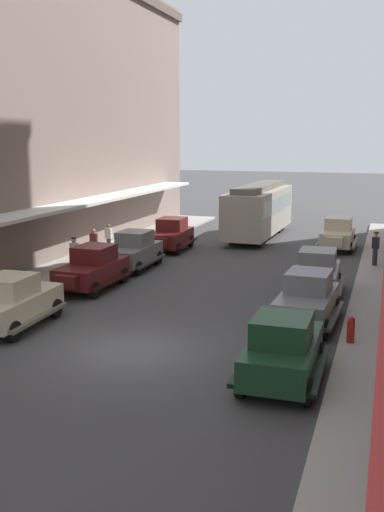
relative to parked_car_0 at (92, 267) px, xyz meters
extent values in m
plane|color=#424244|center=(4.65, -6.47, -0.94)|extent=(200.00, 200.00, 0.00)
cube|color=#591919|center=(0.00, -0.03, -0.20)|extent=(1.74, 3.92, 0.80)
cube|color=#591919|center=(0.00, 0.22, 0.55)|extent=(1.46, 1.72, 0.70)
cube|color=#8C9EA8|center=(0.00, 0.22, 0.55)|extent=(1.39, 1.68, 0.42)
cube|color=#591919|center=(-0.02, -2.16, -0.15)|extent=(0.94, 0.37, 0.52)
cube|color=black|center=(0.95, -0.04, -0.52)|extent=(0.28, 3.51, 0.12)
cube|color=black|center=(-0.95, -0.02, -0.52)|extent=(0.28, 3.51, 0.12)
cylinder|color=black|center=(0.79, -1.41, -0.60)|extent=(0.23, 0.68, 0.68)
cylinder|color=black|center=(-0.82, -1.39, -0.60)|extent=(0.23, 0.68, 0.68)
cylinder|color=black|center=(0.82, 1.32, -0.60)|extent=(0.23, 0.68, 0.68)
cylinder|color=black|center=(-0.79, 1.34, -0.60)|extent=(0.23, 0.68, 0.68)
cube|color=#193D23|center=(9.45, -7.32, -0.20)|extent=(1.74, 3.92, 0.80)
cube|color=#193D23|center=(9.45, -7.57, 0.55)|extent=(1.46, 1.71, 0.70)
cube|color=#8C9EA8|center=(9.45, -7.57, 0.55)|extent=(1.39, 1.68, 0.42)
cube|color=#193D23|center=(9.43, -5.19, -0.15)|extent=(0.94, 0.37, 0.52)
cube|color=black|center=(8.50, -7.33, -0.52)|extent=(0.28, 3.51, 0.12)
cube|color=black|center=(10.40, -7.31, -0.52)|extent=(0.28, 3.51, 0.12)
cylinder|color=black|center=(8.63, -5.97, -0.60)|extent=(0.23, 0.68, 0.68)
cylinder|color=black|center=(10.24, -5.95, -0.60)|extent=(0.23, 0.68, 0.68)
cylinder|color=black|center=(8.66, -8.70, -0.60)|extent=(0.23, 0.68, 0.68)
cylinder|color=black|center=(10.27, -8.68, -0.60)|extent=(0.23, 0.68, 0.68)
cube|color=slate|center=(0.02, 4.22, -0.20)|extent=(1.74, 3.92, 0.80)
cube|color=slate|center=(0.02, 4.47, 0.55)|extent=(1.46, 1.72, 0.70)
cube|color=#8C9EA8|center=(0.02, 4.47, 0.55)|extent=(1.39, 1.68, 0.42)
cube|color=slate|center=(0.04, 2.09, -0.15)|extent=(0.94, 0.37, 0.52)
cube|color=#393A3D|center=(0.97, 4.24, -0.52)|extent=(0.28, 3.51, 0.12)
cube|color=#393A3D|center=(-0.93, 4.21, -0.52)|extent=(0.28, 3.51, 0.12)
cylinder|color=black|center=(0.84, 2.87, -0.60)|extent=(0.23, 0.68, 0.68)
cylinder|color=black|center=(-0.77, 2.85, -0.60)|extent=(0.23, 0.68, 0.68)
cylinder|color=black|center=(0.81, 5.60, -0.60)|extent=(0.23, 0.68, 0.68)
cylinder|color=black|center=(-0.80, 5.58, -0.60)|extent=(0.23, 0.68, 0.68)
cube|color=slate|center=(9.39, -2.23, -0.20)|extent=(1.86, 3.97, 0.80)
cube|color=slate|center=(9.40, -1.98, 0.55)|extent=(1.51, 1.76, 0.70)
cube|color=#8C9EA8|center=(9.40, -1.98, 0.55)|extent=(1.44, 1.72, 0.42)
cube|color=slate|center=(9.30, -4.36, -0.15)|extent=(0.95, 0.40, 0.52)
cube|color=#393A3D|center=(10.34, -2.27, -0.52)|extent=(0.39, 3.52, 0.12)
cube|color=#393A3D|center=(8.44, -2.19, -0.52)|extent=(0.39, 3.52, 0.12)
cylinder|color=black|center=(10.14, -3.63, -0.60)|extent=(0.25, 0.69, 0.68)
cylinder|color=black|center=(8.53, -3.56, -0.60)|extent=(0.25, 0.69, 0.68)
cylinder|color=black|center=(10.25, -0.90, -0.60)|extent=(0.25, 0.69, 0.68)
cylinder|color=black|center=(8.64, -0.83, -0.60)|extent=(0.25, 0.69, 0.68)
cube|color=beige|center=(-0.03, -5.61, -0.20)|extent=(1.87, 3.97, 0.80)
cube|color=beige|center=(-0.02, -5.86, 0.55)|extent=(1.51, 1.76, 0.70)
cube|color=#8C9EA8|center=(-0.02, -5.86, 0.55)|extent=(1.44, 1.73, 0.42)
cube|color=beige|center=(-0.13, -3.48, -0.15)|extent=(0.95, 0.40, 0.52)
cube|color=#6D6856|center=(0.92, -5.57, -0.52)|extent=(0.40, 3.52, 0.12)
cylinder|color=black|center=(-0.90, -4.28, -0.60)|extent=(0.25, 0.69, 0.68)
cylinder|color=black|center=(0.72, -4.21, -0.60)|extent=(0.25, 0.69, 0.68)
cylinder|color=black|center=(0.84, -6.94, -0.60)|extent=(0.25, 0.69, 0.68)
cube|color=beige|center=(9.15, 12.75, -0.20)|extent=(1.72, 3.91, 0.80)
cube|color=beige|center=(9.15, 13.00, 0.55)|extent=(1.45, 1.71, 0.70)
cube|color=#8C9EA8|center=(9.15, 13.00, 0.55)|extent=(1.38, 1.67, 0.42)
cube|color=beige|center=(9.14, 10.62, -0.15)|extent=(0.94, 0.37, 0.52)
cube|color=#6D6856|center=(10.10, 12.74, -0.52)|extent=(0.26, 3.51, 0.12)
cube|color=#6D6856|center=(8.20, 12.75, -0.52)|extent=(0.26, 3.51, 0.12)
cylinder|color=black|center=(9.95, 11.38, -0.60)|extent=(0.22, 0.68, 0.68)
cylinder|color=black|center=(8.33, 11.39, -0.60)|extent=(0.22, 0.68, 0.68)
cylinder|color=black|center=(9.97, 14.11, -0.60)|extent=(0.22, 0.68, 0.68)
cylinder|color=black|center=(8.35, 14.12, -0.60)|extent=(0.22, 0.68, 0.68)
cube|color=slate|center=(9.22, 1.98, -0.20)|extent=(1.83, 3.96, 0.80)
cube|color=slate|center=(9.22, 2.23, 0.55)|extent=(1.50, 1.75, 0.70)
cube|color=#8C9EA8|center=(9.22, 2.23, 0.55)|extent=(1.42, 1.71, 0.42)
cube|color=slate|center=(9.30, -0.15, -0.15)|extent=(0.95, 0.39, 0.52)
cube|color=#393A3D|center=(10.17, 2.02, -0.52)|extent=(0.36, 3.52, 0.12)
cube|color=#393A3D|center=(8.28, 1.95, -0.52)|extent=(0.36, 3.52, 0.12)
cylinder|color=black|center=(10.08, 0.65, -0.60)|extent=(0.24, 0.69, 0.68)
cylinder|color=black|center=(8.47, 0.59, -0.60)|extent=(0.24, 0.69, 0.68)
cylinder|color=black|center=(9.98, 3.37, -0.60)|extent=(0.24, 0.69, 0.68)
cylinder|color=black|center=(8.37, 3.32, -0.60)|extent=(0.24, 0.69, 0.68)
cube|color=#591919|center=(0.06, 9.50, -0.20)|extent=(1.89, 3.98, 0.80)
cube|color=#591919|center=(0.04, 9.75, 0.55)|extent=(1.52, 1.77, 0.70)
cube|color=#8C9EA8|center=(0.04, 9.75, 0.55)|extent=(1.45, 1.73, 0.42)
cube|color=#591919|center=(0.16, 7.37, -0.15)|extent=(0.95, 0.41, 0.52)
cube|color=black|center=(1.00, 9.54, -0.52)|extent=(0.41, 3.52, 0.12)
cube|color=black|center=(-0.89, 9.45, -0.52)|extent=(0.41, 3.52, 0.12)
cylinder|color=black|center=(0.93, 8.17, -0.60)|extent=(0.25, 0.69, 0.68)
cylinder|color=black|center=(-0.68, 8.09, -0.60)|extent=(0.25, 0.69, 0.68)
cylinder|color=black|center=(0.80, 10.90, -0.60)|extent=(0.25, 0.69, 0.68)
cylinder|color=black|center=(-0.82, 10.82, -0.60)|extent=(0.25, 0.69, 0.68)
cube|color=#ADA899|center=(3.91, 15.49, 0.81)|extent=(2.69, 9.65, 2.70)
cube|color=#5F5C54|center=(3.91, 15.49, 2.34)|extent=(1.67, 8.67, 0.36)
cube|color=#8C9EA8|center=(3.91, 15.49, 1.28)|extent=(2.70, 8.88, 0.95)
cube|color=black|center=(3.96, 18.37, -0.74)|extent=(2.02, 1.24, 0.40)
cube|color=black|center=(3.85, 12.61, -0.74)|extent=(2.02, 1.24, 0.40)
cylinder|color=#B21E19|center=(11.00, -4.07, -0.44)|extent=(0.24, 0.24, 0.70)
sphere|color=#B21E19|center=(11.00, -4.07, -0.07)|extent=(0.20, 0.20, 0.20)
cylinder|color=#4C4238|center=(-2.41, 4.77, -0.37)|extent=(0.24, 0.24, 0.85)
cube|color=maroon|center=(-2.41, 4.77, 0.34)|extent=(0.36, 0.22, 0.56)
sphere|color=beige|center=(-2.41, 4.77, 0.74)|extent=(0.22, 0.22, 0.22)
cylinder|color=#2D2D33|center=(11.36, 8.05, -0.37)|extent=(0.24, 0.24, 0.85)
cube|color=#26262D|center=(11.36, 8.05, 0.34)|extent=(0.36, 0.22, 0.56)
sphere|color=beige|center=(11.36, 8.05, 0.74)|extent=(0.22, 0.22, 0.22)
cylinder|color=black|center=(11.36, 8.05, 0.86)|extent=(0.28, 0.28, 0.04)
cylinder|color=#4C4238|center=(-1.94, 1.93, -0.37)|extent=(0.24, 0.24, 0.85)
cube|color=white|center=(-1.94, 1.93, 0.34)|extent=(0.36, 0.22, 0.56)
sphere|color=beige|center=(-1.94, 1.93, 0.74)|extent=(0.22, 0.22, 0.22)
cylinder|color=black|center=(-1.94, 1.93, 0.86)|extent=(0.28, 0.28, 0.04)
cylinder|color=#4C4238|center=(-2.47, 6.61, -0.37)|extent=(0.24, 0.24, 0.85)
cube|color=white|center=(-2.47, 6.61, 0.34)|extent=(0.36, 0.22, 0.56)
sphere|color=#9E7051|center=(-2.47, 6.61, 0.74)|extent=(0.22, 0.22, 0.22)
camera|label=1|loc=(11.88, -22.29, 5.39)|focal=41.91mm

